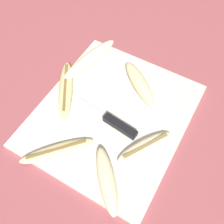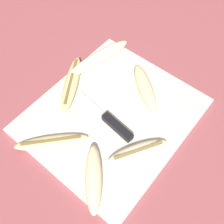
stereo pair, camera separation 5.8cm
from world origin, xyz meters
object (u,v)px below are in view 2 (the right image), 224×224
(banana_pale_long, at_px, (138,152))
(knife, at_px, (112,122))
(banana_mellow_near, at_px, (51,142))
(banana_bright_far, at_px, (100,57))
(banana_cream_curved, at_px, (94,178))
(banana_soft_right, at_px, (145,87))
(banana_spotted_left, at_px, (71,84))

(banana_pale_long, bearing_deg, knife, 76.88)
(banana_pale_long, bearing_deg, banana_mellow_near, 122.13)
(banana_bright_far, height_order, banana_mellow_near, banana_bright_far)
(banana_cream_curved, bearing_deg, banana_bright_far, 38.55)
(knife, height_order, banana_soft_right, banana_soft_right)
(banana_soft_right, xyz_separation_m, banana_cream_curved, (-0.28, -0.06, -0.00))
(banana_soft_right, distance_m, banana_bright_far, 0.17)
(banana_pale_long, bearing_deg, banana_spotted_left, 80.29)
(banana_pale_long, height_order, banana_cream_curved, banana_cream_curved)
(banana_bright_far, height_order, banana_spotted_left, banana_bright_far)
(knife, distance_m, banana_bright_far, 0.21)
(banana_spotted_left, height_order, banana_cream_curved, banana_cream_curved)
(banana_bright_far, bearing_deg, banana_spotted_left, 178.53)
(knife, relative_size, banana_pale_long, 1.43)
(knife, relative_size, banana_spotted_left, 1.18)
(banana_soft_right, bearing_deg, banana_mellow_near, 163.29)
(banana_spotted_left, bearing_deg, banana_soft_right, -55.59)
(banana_spotted_left, relative_size, banana_cream_curved, 1.28)
(knife, bearing_deg, banana_mellow_near, 156.51)
(banana_bright_far, relative_size, banana_cream_curved, 1.44)
(knife, height_order, banana_bright_far, banana_bright_far)
(banana_pale_long, bearing_deg, banana_cream_curved, 161.43)
(banana_soft_right, distance_m, banana_mellow_near, 0.29)
(knife, bearing_deg, banana_spotted_left, 88.63)
(banana_mellow_near, xyz_separation_m, banana_cream_curved, (-0.00, -0.14, 0.01))
(banana_soft_right, bearing_deg, banana_pale_long, -148.97)
(banana_mellow_near, height_order, banana_pale_long, banana_pale_long)
(knife, height_order, banana_cream_curved, banana_cream_curved)
(banana_soft_right, xyz_separation_m, banana_spotted_left, (-0.12, 0.17, -0.01))
(banana_bright_far, bearing_deg, knife, -131.34)
(knife, xyz_separation_m, banana_soft_right, (0.14, -0.00, 0.01))
(banana_mellow_near, distance_m, banana_spotted_left, 0.18)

